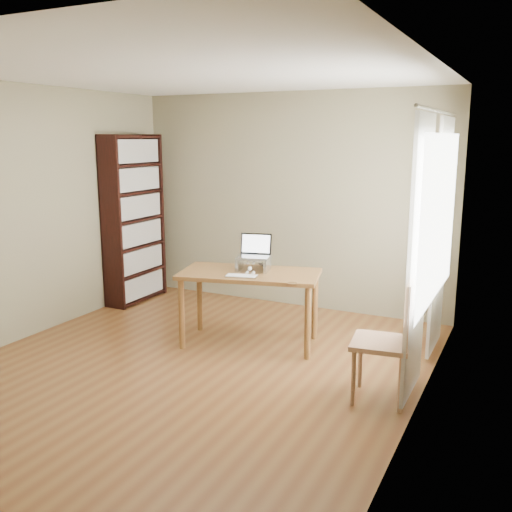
{
  "coord_description": "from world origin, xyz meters",
  "views": [
    {
      "loc": [
        2.7,
        -4.16,
        2.08
      ],
      "look_at": [
        0.28,
        0.75,
        0.93
      ],
      "focal_mm": 40.0,
      "sensor_mm": 36.0,
      "label": 1
    }
  ],
  "objects": [
    {
      "name": "chair",
      "position": [
        1.78,
        0.1,
        0.55
      ],
      "size": [
        0.5,
        0.5,
        1.01
      ],
      "rotation": [
        0.0,
        0.0,
        0.13
      ],
      "color": "tan",
      "rests_on": "ground"
    },
    {
      "name": "laptop",
      "position": [
        0.2,
        0.9,
        0.94
      ],
      "size": [
        0.36,
        0.33,
        0.22
      ],
      "rotation": [
        0.0,
        0.0,
        0.23
      ],
      "color": "silver",
      "rests_on": "laptop_stand"
    },
    {
      "name": "cat",
      "position": [
        0.2,
        0.88,
        0.81
      ],
      "size": [
        0.23,
        0.47,
        0.14
      ],
      "rotation": [
        0.0,
        0.0,
        0.33
      ],
      "color": "#483E39",
      "rests_on": "desk"
    },
    {
      "name": "coaster",
      "position": [
        0.76,
        0.53,
        0.75
      ],
      "size": [
        0.09,
        0.09,
        0.01
      ],
      "primitive_type": "cylinder",
      "color": "brown",
      "rests_on": "desk"
    },
    {
      "name": "keyboard",
      "position": [
        0.22,
        0.55,
        0.76
      ],
      "size": [
        0.33,
        0.2,
        0.02
      ],
      "rotation": [
        0.0,
        0.0,
        0.25
      ],
      "color": "silver",
      "rests_on": "desk"
    },
    {
      "name": "room",
      "position": [
        0.03,
        0.01,
        1.3
      ],
      "size": [
        4.04,
        4.54,
        2.64
      ],
      "color": "brown",
      "rests_on": "ground"
    },
    {
      "name": "desk",
      "position": [
        0.2,
        0.77,
        0.65
      ],
      "size": [
        1.49,
        0.99,
        0.75
      ],
      "rotation": [
        0.0,
        0.0,
        0.23
      ],
      "color": "brown",
      "rests_on": "ground"
    },
    {
      "name": "curtains",
      "position": [
        1.92,
        0.8,
        1.17
      ],
      "size": [
        0.03,
        1.9,
        2.25
      ],
      "color": "white",
      "rests_on": "ground"
    },
    {
      "name": "bookshelf",
      "position": [
        -1.83,
        1.55,
        1.05
      ],
      "size": [
        0.3,
        0.9,
        2.1
      ],
      "color": "black",
      "rests_on": "ground"
    },
    {
      "name": "laptop_stand",
      "position": [
        0.2,
        0.85,
        0.83
      ],
      "size": [
        0.32,
        0.25,
        0.13
      ],
      "rotation": [
        0.0,
        0.0,
        0.23
      ],
      "color": "silver",
      "rests_on": "desk"
    }
  ]
}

